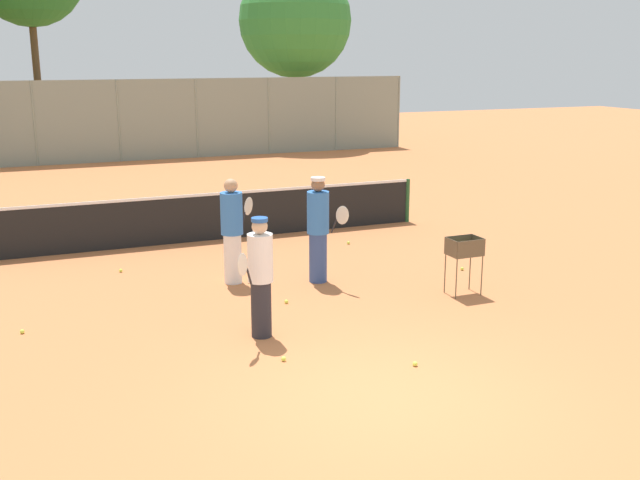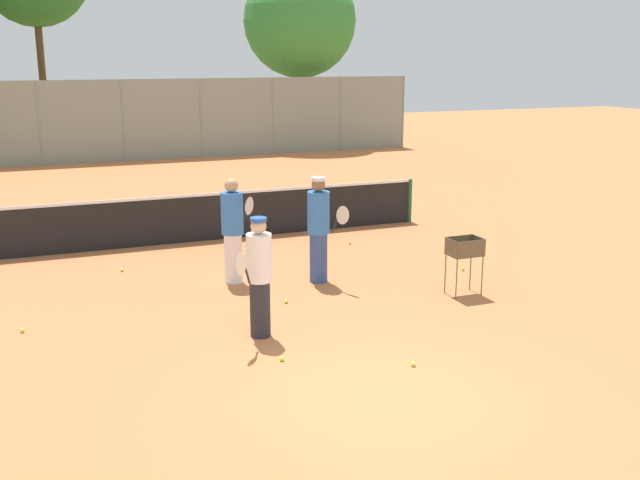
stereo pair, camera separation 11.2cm
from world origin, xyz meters
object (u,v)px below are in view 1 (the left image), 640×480
Objects in this scene: player_yellow_shirt at (260,276)px; ball_cart at (465,251)px; player_red_cap at (318,228)px; tennis_net at (209,216)px; parked_car at (109,137)px; player_white_outfit at (232,230)px.

ball_cart is at bearing 142.44° from player_yellow_shirt.
player_red_cap reaches higher than ball_cart.
ball_cart is at bearing 25.35° from player_red_cap.
player_yellow_shirt is (-1.82, -2.21, -0.07)m from player_red_cap.
parked_car is (-0.04, 16.58, 0.10)m from tennis_net.
player_white_outfit is at bearing -136.25° from player_red_cap.
player_white_outfit is at bearing -96.98° from tennis_net.
parked_car is at bearing 157.19° from player_red_cap.
player_white_outfit is 0.45× the size of parked_car.
player_yellow_shirt is at bearing -171.62° from ball_cart.
player_white_outfit reaches higher than ball_cart.
player_yellow_shirt is at bearing -65.35° from player_red_cap.
player_yellow_shirt is (-0.37, -2.74, -0.05)m from player_white_outfit.
player_white_outfit reaches higher than parked_car.
tennis_net is 5.28× the size of player_white_outfit.
player_red_cap is at bearing -175.42° from player_yellow_shirt.
tennis_net is 3.97m from player_red_cap.
player_white_outfit reaches higher than player_yellow_shirt.
tennis_net is at bearing 169.53° from player_red_cap.
player_white_outfit reaches higher than tennis_net.
player_yellow_shirt is 22.60m from parked_car.
tennis_net is 10.07× the size of ball_cart.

